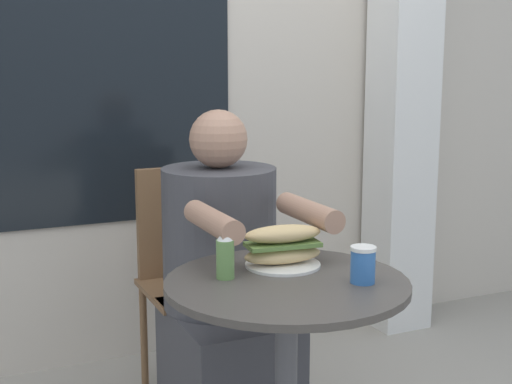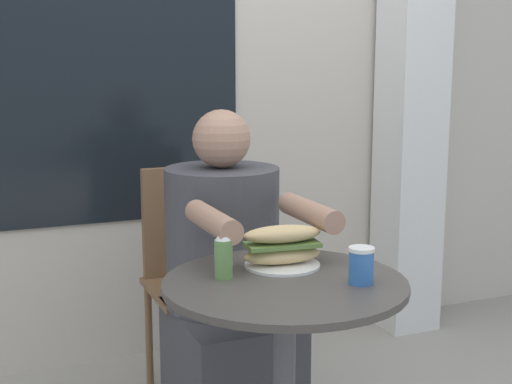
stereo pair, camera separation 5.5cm
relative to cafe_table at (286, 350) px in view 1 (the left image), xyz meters
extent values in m
cube|color=beige|center=(0.00, 1.34, 0.89)|extent=(8.00, 0.08, 2.80)
cube|color=black|center=(-0.30, 1.29, 0.90)|extent=(1.32, 0.01, 1.62)
cube|color=silver|center=(1.17, 1.15, 0.69)|extent=(0.25, 0.25, 2.40)
cylinder|color=#47423D|center=(0.00, 0.00, 0.18)|extent=(0.64, 0.64, 0.02)
cube|color=brown|center=(0.03, 0.78, -0.07)|extent=(0.38, 0.38, 0.02)
cube|color=brown|center=(0.03, 0.95, 0.15)|extent=(0.35, 0.03, 0.42)
cylinder|color=brown|center=(0.19, 0.62, -0.30)|extent=(0.03, 0.03, 0.43)
cylinder|color=brown|center=(-0.14, 0.61, -0.30)|extent=(0.03, 0.03, 0.43)
cylinder|color=brown|center=(0.19, 0.95, -0.30)|extent=(0.03, 0.03, 0.43)
cylinder|color=brown|center=(-0.14, 0.94, -0.30)|extent=(0.03, 0.03, 0.43)
cube|color=#424247|center=(0.03, 0.49, -0.29)|extent=(0.36, 0.47, 0.45)
cylinder|color=#424247|center=(0.03, 0.56, 0.17)|extent=(0.38, 0.38, 0.47)
sphere|color=tan|center=(0.03, 0.56, 0.50)|extent=(0.19, 0.19, 0.19)
cylinder|color=tan|center=(0.18, 0.22, 0.32)|extent=(0.07, 0.30, 0.07)
cylinder|color=tan|center=(-0.12, 0.22, 0.32)|extent=(0.07, 0.30, 0.07)
cylinder|color=white|center=(0.05, 0.12, 0.20)|extent=(0.21, 0.21, 0.01)
ellipsoid|color=#DBB77A|center=(0.05, 0.12, 0.23)|extent=(0.23, 0.10, 0.05)
cube|color=olive|center=(0.05, 0.12, 0.26)|extent=(0.21, 0.11, 0.01)
ellipsoid|color=#DBB77A|center=(0.05, 0.12, 0.29)|extent=(0.23, 0.10, 0.05)
cylinder|color=#336BB7|center=(0.17, -0.10, 0.24)|extent=(0.06, 0.06, 0.09)
cylinder|color=white|center=(0.17, -0.10, 0.28)|extent=(0.07, 0.07, 0.01)
cylinder|color=#66934C|center=(-0.14, 0.08, 0.24)|extent=(0.05, 0.05, 0.10)
cone|color=white|center=(-0.14, 0.08, 0.31)|extent=(0.04, 0.04, 0.03)
camera|label=1|loc=(-0.80, -1.59, 0.76)|focal=50.00mm
camera|label=2|loc=(-0.75, -1.61, 0.76)|focal=50.00mm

